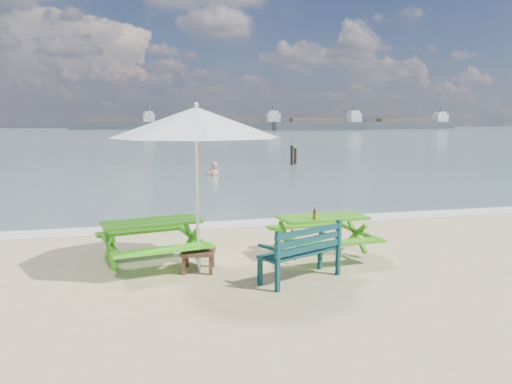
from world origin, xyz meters
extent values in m
plane|color=slate|center=(0.00, 85.00, 0.00)|extent=(300.00, 300.00, 0.00)
cube|color=silver|center=(0.00, 4.60, 0.01)|extent=(22.00, 0.90, 0.01)
cube|color=#47BB1C|center=(-1.67, 1.63, 0.75)|extent=(1.74, 1.08, 0.05)
cube|color=#47BB1C|center=(-1.83, 2.37, 0.44)|extent=(1.64, 0.62, 0.05)
cube|color=#47BB1C|center=(-1.51, 0.89, 0.44)|extent=(1.64, 0.62, 0.05)
cube|color=#47BB1C|center=(-1.67, 1.63, 0.34)|extent=(1.67, 1.21, 0.69)
cube|color=#3D9917|center=(1.36, 1.42, 0.72)|extent=(1.61, 0.83, 0.05)
cube|color=#3D9917|center=(1.31, 2.15, 0.43)|extent=(1.58, 0.38, 0.05)
cube|color=#3D9917|center=(1.41, 0.69, 0.43)|extent=(1.58, 0.38, 0.05)
cube|color=#3D9917|center=(1.36, 1.42, 0.33)|extent=(1.52, 0.97, 0.67)
cube|color=#0D3638|center=(0.52, 0.26, 0.44)|extent=(1.44, 0.97, 0.04)
cube|color=#0D3638|center=(0.61, 0.06, 0.68)|extent=(1.28, 0.62, 0.36)
cube|color=#0D3638|center=(0.52, 0.26, 0.22)|extent=(1.38, 0.98, 0.44)
cube|color=brown|center=(-0.95, 1.09, 0.32)|extent=(0.65, 0.65, 0.05)
cube|color=brown|center=(-0.95, 1.09, 0.15)|extent=(0.57, 0.57, 0.30)
cylinder|color=silver|center=(-0.95, 1.09, 1.30)|extent=(0.05, 0.05, 2.60)
cone|color=silver|center=(-0.95, 1.09, 2.43)|extent=(3.26, 3.26, 0.49)
cylinder|color=#975A16|center=(1.11, 1.18, 0.82)|extent=(0.06, 0.06, 0.14)
cylinder|color=#975A16|center=(1.11, 1.18, 0.95)|extent=(0.02, 0.02, 0.06)
cylinder|color=red|center=(1.11, 1.18, 0.82)|extent=(0.06, 0.06, 0.06)
imported|color=tan|center=(1.59, 15.16, -0.22)|extent=(0.69, 0.52, 1.71)
cylinder|color=black|center=(6.72, 19.58, 0.45)|extent=(0.18, 0.18, 1.30)
cylinder|color=black|center=(7.12, 20.18, 0.35)|extent=(0.16, 0.16, 1.10)
cube|color=#3B4046|center=(23.93, 121.03, 1.00)|extent=(28.19, 4.69, 2.20)
cube|color=silver|center=(34.60, 120.77, 3.20)|extent=(3.45, 3.08, 2.20)
cube|color=#3B4046|center=(-6.08, 137.76, 1.00)|extent=(24.74, 6.36, 2.20)
cube|color=silver|center=(3.17, 136.86, 3.20)|extent=(3.21, 3.27, 2.20)
cube|color=#3B4046|center=(75.31, 122.70, 1.00)|extent=(29.08, 5.51, 2.20)
cube|color=silver|center=(86.28, 123.27, 3.20)|extent=(3.62, 3.18, 2.20)
cube|color=#3B4046|center=(44.78, 112.84, 1.00)|extent=(24.34, 4.19, 2.20)
cube|color=silver|center=(54.01, 112.77, 3.20)|extent=(2.94, 3.02, 2.20)
camera|label=1|loc=(-1.96, -6.87, 2.46)|focal=35.00mm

